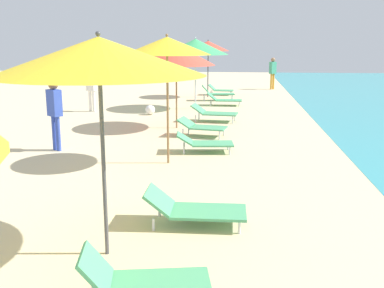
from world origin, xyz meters
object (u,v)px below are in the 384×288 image
Objects in this scene: lounger_third_inland at (141,280)px; lounger_fifth_inland at (202,126)px; umbrella_third at (99,56)px; person_walking_near at (91,86)px; umbrella_fourth at (167,46)px; beach_ball at (150,110)px; umbrella_sixth at (195,47)px; person_walking_mid at (273,70)px; lounger_sixth_shoreside at (224,99)px; umbrella_farthest at (208,46)px; lounger_fourth_shoreside at (204,142)px; person_walking_far at (55,108)px; lounger_third_shoreside at (194,208)px; lounger_farthest_inland at (217,93)px; umbrella_fifth at (176,55)px; lounger_fifth_shoreside at (214,112)px; lounger_farthest_shoreside at (220,90)px.

lounger_fifth_inland is at bearing 80.41° from lounger_third_inland.
person_walking_near is (-3.96, 11.74, -1.48)m from umbrella_third.
umbrella_fourth reaches higher than beach_ball.
umbrella_sixth is (-0.12, 12.84, -0.04)m from umbrella_third.
lounger_third_inland is at bearing -48.51° from person_walking_mid.
umbrella_fourth is 16.77m from person_walking_mid.
lounger_sixth_shoreside is 0.53× the size of umbrella_farthest.
lounger_third_inland is 6.70m from lounger_fourth_shoreside.
person_walking_far is at bearing -138.21° from lounger_fifth_inland.
lounger_third_shoreside is at bearing -75.72° from lounger_fifth_inland.
lounger_farthest_inland reaches higher than beach_ball.
umbrella_farthest reaches higher than umbrella_fifth.
lounger_sixth_shoreside is at bearing -84.25° from lounger_farthest_inland.
lounger_fifth_shoreside is at bearing 90.26° from lounger_third_shoreside.
umbrella_third is 1.90× the size of lounger_sixth_shoreside.
umbrella_sixth reaches higher than person_walking_far.
lounger_third_shoreside is 4.20m from umbrella_fourth.
lounger_farthest_inland is 0.88× the size of person_walking_far.
lounger_farthest_inland is at bearing 87.33° from umbrella_fourth.
lounger_fifth_shoreside is at bearing -84.35° from umbrella_farthest.
lounger_fifth_shoreside is 0.58× the size of umbrella_farthest.
lounger_farthest_inland is (-0.19, 9.97, 0.10)m from lounger_fourth_shoreside.
umbrella_sixth is 1.73× the size of person_walking_near.
umbrella_sixth is 1.92× the size of lounger_sixth_shoreside.
umbrella_fourth is 9.73m from lounger_sixth_shoreside.
person_walking_far is at bearing -121.89° from lounger_fifth_shoreside.
umbrella_fourth is 4.23m from umbrella_fifth.
lounger_third_shoreside is 15.91m from umbrella_farthest.
person_walking_far reaches higher than lounger_fourth_shoreside.
person_walking_near reaches higher than lounger_third_shoreside.
lounger_fifth_shoreside is 11.25m from person_walking_mid.
umbrella_third reaches higher than lounger_third_shoreside.
person_walking_far reaches higher than lounger_farthest_shoreside.
umbrella_third is 1.05× the size of umbrella_fifth.
umbrella_third is 16.80m from umbrella_farthest.
lounger_third_inland is 10.04m from umbrella_fifth.
lounger_fifth_inland is at bearing -54.47° from umbrella_fifth.
lounger_farthest_shoreside is (0.78, 4.89, -2.13)m from umbrella_sixth.
person_walking_mid is at bearing 50.80° from umbrella_farthest.
lounger_sixth_shoreside is (0.87, 9.43, -2.25)m from umbrella_fourth.
lounger_third_shoreside is at bearing 78.03° from person_walking_far.
umbrella_third is 6.04m from lounger_fourth_shoreside.
person_walking_near is at bearing 165.47° from lounger_fifth_shoreside.
person_walking_mid reaches higher than lounger_sixth_shoreside.
umbrella_fourth is at bearing -95.25° from lounger_sixth_shoreside.
lounger_fifth_inland is (0.49, 2.96, -2.23)m from umbrella_fourth.
lounger_farthest_inland is (0.51, -1.27, -2.05)m from umbrella_farthest.
umbrella_sixth is 8.86m from person_walking_mid.
umbrella_third is at bearing -90.32° from umbrella_farthest.
person_walking_near is at bearing -133.02° from person_walking_far.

